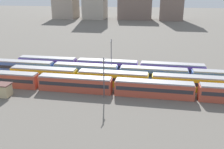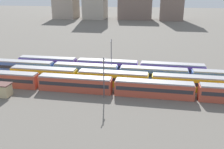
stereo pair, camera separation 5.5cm
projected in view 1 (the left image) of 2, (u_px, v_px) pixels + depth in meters
name	position (u px, v px, depth m)	size (l,w,h in m)	color
ground_plane	(56.00, 78.00, 69.74)	(600.00, 600.00, 0.00)	#666059
train_track_0	(154.00, 89.00, 57.34)	(93.60, 3.06, 3.75)	#BC4C38
train_track_1	(150.00, 81.00, 62.35)	(74.70, 3.06, 3.75)	yellow
train_track_2	(119.00, 72.00, 68.65)	(74.70, 3.06, 3.75)	#4C70BC
train_track_3	(107.00, 66.00, 74.20)	(55.80, 3.06, 3.75)	#6B429E
catenary_pole_0	(104.00, 76.00, 55.48)	(0.24, 3.20, 9.57)	#4C4C51
catenary_pole_1	(111.00, 53.00, 75.70)	(0.24, 3.20, 9.53)	#4C4C51
signal_hut	(3.00, 90.00, 57.58)	(3.60, 3.00, 3.04)	#C6B284
distant_building_0	(65.00, 0.00, 211.86)	(18.14, 19.65, 29.48)	#A89989
distant_building_2	(135.00, 3.00, 202.49)	(27.19, 12.79, 26.25)	#7A665B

